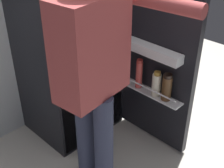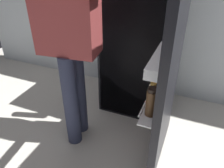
{
  "view_description": "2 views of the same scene",
  "coord_description": "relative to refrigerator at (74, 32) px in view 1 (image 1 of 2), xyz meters",
  "views": [
    {
      "loc": [
        -1.33,
        -1.27,
        1.77
      ],
      "look_at": [
        -0.09,
        -0.04,
        0.7
      ],
      "focal_mm": 49.49,
      "sensor_mm": 36.0,
      "label": 1
    },
    {
      "loc": [
        0.5,
        -1.41,
        1.46
      ],
      "look_at": [
        -0.06,
        -0.06,
        0.55
      ],
      "focal_mm": 35.9,
      "sensor_mm": 36.0,
      "label": 2
    }
  ],
  "objects": [
    {
      "name": "refrigerator",
      "position": [
        0.0,
        0.0,
        0.0
      ],
      "size": [
        0.72,
        1.23,
        1.78
      ],
      "color": "black",
      "rests_on": "ground_plane"
    },
    {
      "name": "ground_plane",
      "position": [
        -0.03,
        -0.48,
        -0.89
      ],
      "size": [
        5.11,
        5.11,
        0.0
      ],
      "primitive_type": "plane",
      "color": "#B7B2A8"
    },
    {
      "name": "person",
      "position": [
        -0.38,
        -0.63,
        0.07
      ],
      "size": [
        0.58,
        0.7,
        1.61
      ],
      "color": "#2D334C",
      "rests_on": "ground_plane"
    }
  ]
}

